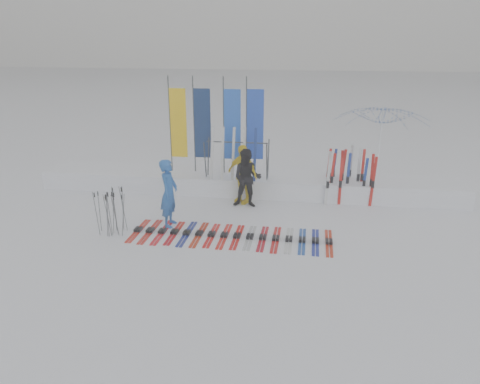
% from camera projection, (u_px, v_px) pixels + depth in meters
% --- Properties ---
extents(ground, '(120.00, 120.00, 0.00)m').
position_uv_depth(ground, '(222.00, 250.00, 11.57)').
color(ground, white).
rests_on(ground, ground).
extents(snow_bank, '(14.00, 1.60, 0.60)m').
position_uv_depth(snow_bank, '(248.00, 183.00, 15.78)').
color(snow_bank, white).
rests_on(snow_bank, ground).
extents(person_blue, '(0.46, 0.69, 1.90)m').
position_uv_depth(person_blue, '(169.00, 193.00, 12.78)').
color(person_blue, '#1E57B2').
rests_on(person_blue, ground).
extents(person_black, '(0.89, 0.70, 1.81)m').
position_uv_depth(person_black, '(247.00, 178.00, 14.23)').
color(person_black, black).
rests_on(person_black, ground).
extents(person_yellow, '(1.18, 0.93, 1.87)m').
position_uv_depth(person_yellow, '(242.00, 174.00, 14.58)').
color(person_yellow, yellow).
rests_on(person_yellow, ground).
extents(tent_canopy, '(3.64, 3.69, 2.89)m').
position_uv_depth(tent_canopy, '(379.00, 147.00, 15.85)').
color(tent_canopy, white).
rests_on(tent_canopy, ground).
extents(ski_row, '(5.28, 1.67, 0.07)m').
position_uv_depth(ski_row, '(231.00, 236.00, 12.32)').
color(ski_row, red).
rests_on(ski_row, ground).
extents(pole_cluster, '(0.84, 0.69, 1.25)m').
position_uv_depth(pole_cluster, '(112.00, 213.00, 12.34)').
color(pole_cluster, '#595B60').
rests_on(pole_cluster, ground).
extents(feather_flags, '(3.15, 0.14, 3.20)m').
position_uv_depth(feather_flags, '(216.00, 124.00, 15.43)').
color(feather_flags, '#383A3F').
rests_on(feather_flags, ground).
extents(ski_rack, '(2.04, 0.80, 1.23)m').
position_uv_depth(ski_rack, '(237.00, 154.00, 15.09)').
color(ski_rack, '#383A3F').
rests_on(ski_rack, ground).
extents(upright_skis, '(1.46, 1.20, 1.68)m').
position_uv_depth(upright_skis, '(347.00, 176.00, 14.86)').
color(upright_skis, silver).
rests_on(upright_skis, ground).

